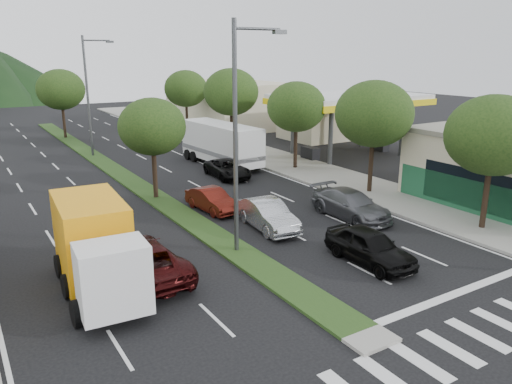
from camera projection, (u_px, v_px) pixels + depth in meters
ground at (361, 334)px, 15.91m from camera, size 160.00×160.00×0.00m
sidewalk_right at (265, 156)px, 42.68m from camera, size 5.00×90.00×0.15m
median at (110, 167)px, 38.80m from camera, size 1.60×56.00×0.12m
crosswalk at (409, 367)px, 14.27m from camera, size 19.00×2.20×0.01m
gas_canopy at (349, 101)px, 42.28m from camera, size 12.20×8.20×5.25m
bldg_right_far at (229, 103)px, 61.09m from camera, size 10.00×16.00×5.20m
tree_r_a at (494, 135)px, 23.96m from camera, size 4.60×4.60×6.63m
tree_r_b at (374, 114)px, 30.44m from camera, size 4.80×4.80×6.94m
tree_r_c at (296, 107)px, 37.07m from camera, size 4.40×4.40×6.48m
tree_r_d at (231, 92)px, 45.13m from camera, size 5.00×5.00×7.17m
tree_r_e at (186, 89)px, 53.39m from camera, size 4.60×4.60×6.71m
tree_med_near at (152, 127)px, 29.43m from camera, size 4.00×4.00×6.02m
tree_med_far at (61, 90)px, 50.55m from camera, size 4.80×4.80×6.94m
streetlight_near at (239, 128)px, 21.04m from camera, size 2.60×0.25×10.00m
streetlight_mid at (90, 91)px, 41.50m from camera, size 2.60×0.25×10.00m
sedan_silver at (268, 215)px, 25.25m from camera, size 1.98×4.59×1.47m
suv_maroon at (140, 260)px, 19.68m from camera, size 2.86×5.76×1.57m
car_queue_a at (370, 246)px, 21.12m from camera, size 1.78×4.39×1.49m
car_queue_b at (351, 204)px, 26.97m from camera, size 2.08×5.09×1.48m
car_queue_c at (212, 200)px, 28.11m from camera, size 1.70×3.99×1.28m
car_queue_d at (227, 169)px, 35.66m from camera, size 2.34×4.66×1.26m
box_truck at (96, 249)px, 18.66m from camera, size 3.01×6.87×3.31m
motorhome at (221, 143)px, 39.31m from camera, size 3.20×8.69×3.28m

